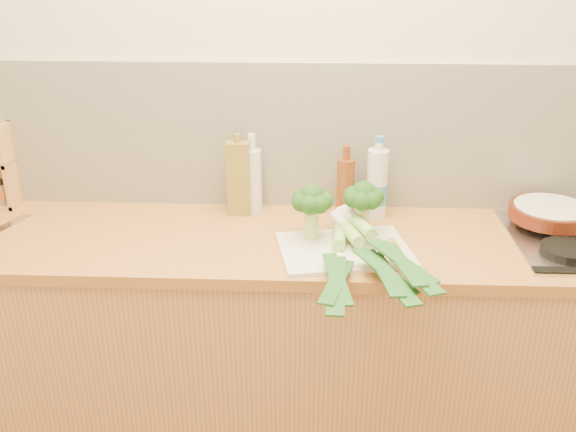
% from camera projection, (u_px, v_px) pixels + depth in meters
% --- Properties ---
extents(room_shell, '(3.50, 3.50, 3.50)m').
position_uv_depth(room_shell, '(299.00, 137.00, 2.35)').
color(room_shell, beige).
rests_on(room_shell, ground).
extents(counter, '(3.20, 0.62, 0.90)m').
position_uv_depth(counter, '(295.00, 347.00, 2.37)').
color(counter, tan).
rests_on(counter, ground).
extents(chopping_board, '(0.47, 0.38, 0.01)m').
position_uv_depth(chopping_board, '(344.00, 250.00, 2.09)').
color(chopping_board, silver).
rests_on(chopping_board, counter).
extents(broccoli_left, '(0.14, 0.14, 0.19)m').
position_uv_depth(broccoli_left, '(312.00, 202.00, 2.10)').
color(broccoli_left, '#A8BC6D').
rests_on(broccoli_left, chopping_board).
extents(broccoli_right, '(0.14, 0.14, 0.19)m').
position_uv_depth(broccoli_right, '(363.00, 198.00, 2.13)').
color(broccoli_right, '#A8BC6D').
rests_on(broccoli_right, chopping_board).
extents(leek_front, '(0.11, 0.71, 0.04)m').
position_uv_depth(leek_front, '(339.00, 244.00, 2.06)').
color(leek_front, white).
rests_on(leek_front, chopping_board).
extents(leek_mid, '(0.24, 0.62, 0.04)m').
position_uv_depth(leek_mid, '(361.00, 245.00, 2.01)').
color(leek_mid, white).
rests_on(leek_mid, chopping_board).
extents(leek_back, '(0.27, 0.59, 0.04)m').
position_uv_depth(leek_back, '(375.00, 238.00, 2.02)').
color(leek_back, white).
rests_on(leek_back, chopping_board).
extents(skillet, '(0.41, 0.28, 0.05)m').
position_uv_depth(skillet, '(552.00, 212.00, 2.23)').
color(skillet, '#4D190C').
rests_on(skillet, gas_hob).
extents(oil_tin, '(0.08, 0.05, 0.30)m').
position_uv_depth(oil_tin, '(238.00, 178.00, 2.32)').
color(oil_tin, olive).
rests_on(oil_tin, counter).
extents(glass_bottle, '(0.07, 0.07, 0.29)m').
position_uv_depth(glass_bottle, '(252.00, 179.00, 2.37)').
color(glass_bottle, silver).
rests_on(glass_bottle, counter).
extents(amber_bottle, '(0.06, 0.06, 0.27)m').
position_uv_depth(amber_bottle, '(345.00, 186.00, 2.32)').
color(amber_bottle, brown).
rests_on(amber_bottle, counter).
extents(water_bottle, '(0.08, 0.08, 0.28)m').
position_uv_depth(water_bottle, '(377.00, 185.00, 2.31)').
color(water_bottle, silver).
rests_on(water_bottle, counter).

